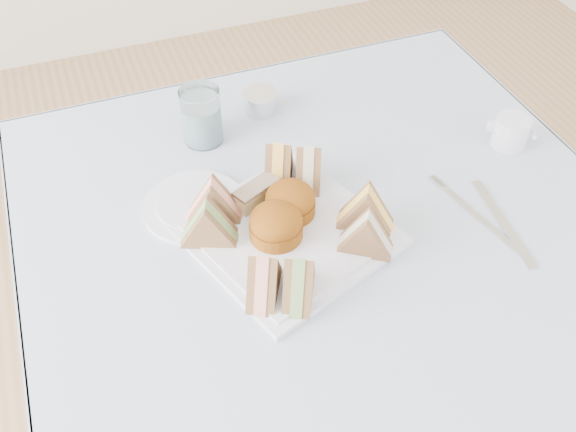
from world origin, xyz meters
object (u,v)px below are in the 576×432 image
object	(u,v)px
water_glass	(201,116)
creamer_jug	(511,132)
table	(324,351)
serving_plate	(288,235)

from	to	relation	value
water_glass	creamer_jug	world-z (taller)	water_glass
table	serving_plate	size ratio (longest dim) A/B	3.08
water_glass	creamer_jug	size ratio (longest dim) A/B	1.69
serving_plate	water_glass	world-z (taller)	water_glass
serving_plate	water_glass	xyz separation A→B (m)	(-0.06, 0.30, 0.05)
table	serving_plate	world-z (taller)	serving_plate
water_glass	creamer_jug	xyz separation A→B (m)	(0.54, -0.22, -0.03)
serving_plate	creamer_jug	distance (m)	0.49
serving_plate	water_glass	size ratio (longest dim) A/B	2.62
creamer_jug	table	bearing A→B (deg)	-142.77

